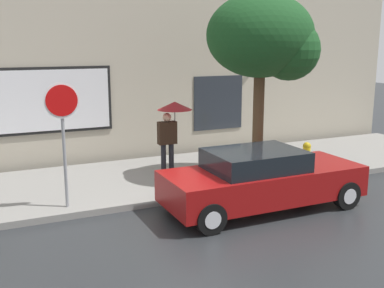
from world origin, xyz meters
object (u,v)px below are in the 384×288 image
fire_hydrant (306,155)px  stop_sign (63,120)px  parked_car (262,180)px  pedestrian_with_umbrella (172,118)px  street_tree (266,39)px

fire_hydrant → stop_sign: bearing=-175.7°
parked_car → fire_hydrant: (2.84, 2.03, -0.17)m
pedestrian_with_umbrella → stop_sign: 3.44m
parked_car → stop_sign: 4.51m
stop_sign → street_tree: bearing=2.6°
street_tree → stop_sign: street_tree is taller
fire_hydrant → street_tree: size_ratio=0.16×
parked_car → pedestrian_with_umbrella: pedestrian_with_umbrella is taller
fire_hydrant → pedestrian_with_umbrella: size_ratio=0.37×
pedestrian_with_umbrella → stop_sign: size_ratio=0.73×
pedestrian_with_umbrella → fire_hydrant: bearing=-14.1°
fire_hydrant → pedestrian_with_umbrella: 4.07m
fire_hydrant → parked_car: bearing=-144.4°
fire_hydrant → pedestrian_with_umbrella: bearing=165.9°
parked_car → fire_hydrant: size_ratio=6.09×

